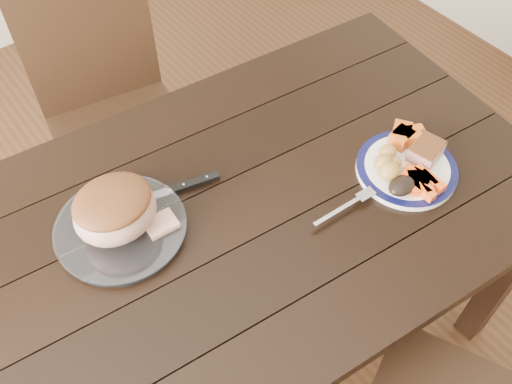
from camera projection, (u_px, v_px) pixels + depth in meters
ground at (234, 345)px, 1.92m from camera, size 4.00×4.00×0.00m
dining_table at (225, 238)px, 1.40m from camera, size 1.68×1.06×0.75m
chair_far at (110, 105)px, 1.89m from camera, size 0.49×0.50×0.93m
dinner_plate at (406, 169)px, 1.41m from camera, size 0.25×0.25×0.02m
plate_rim at (407, 167)px, 1.40m from camera, size 0.25×0.25×0.02m
serving_platter at (121, 229)px, 1.30m from camera, size 0.29×0.29×0.02m
pork_slice at (426, 152)px, 1.40m from camera, size 0.10×0.08×0.04m
roasted_potatoes at (387, 163)px, 1.38m from camera, size 0.09×0.09×0.05m
carrot_batons at (421, 181)px, 1.36m from camera, size 0.08×0.11×0.02m
pumpkin_wedges at (405, 136)px, 1.44m from camera, size 0.09×0.09×0.04m
dark_mushroom at (402, 186)px, 1.34m from camera, size 0.07×0.05×0.03m
fork at (349, 205)px, 1.33m from camera, size 0.18×0.03×0.00m
roast_joint at (115, 212)px, 1.24m from camera, size 0.19×0.16×0.12m
cut_slice at (161, 224)px, 1.29m from camera, size 0.07×0.06×0.02m
carving_knife at (180, 188)px, 1.37m from camera, size 0.32×0.10×0.01m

